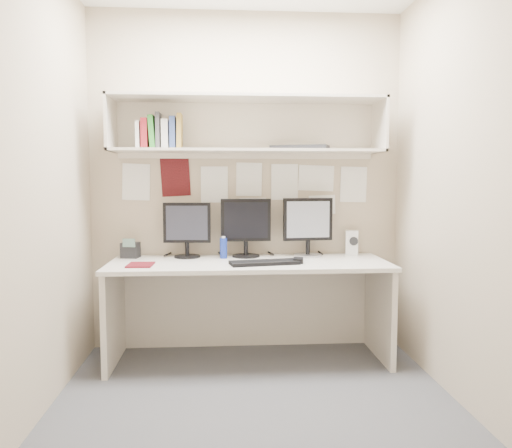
{
  "coord_description": "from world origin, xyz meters",
  "views": [
    {
      "loc": [
        -0.19,
        -2.91,
        1.31
      ],
      "look_at": [
        0.03,
        0.35,
        1.03
      ],
      "focal_mm": 35.0,
      "sensor_mm": 36.0,
      "label": 1
    }
  ],
  "objects": [
    {
      "name": "maroon_notebook",
      "position": [
        -0.75,
        0.51,
        0.74
      ],
      "size": [
        0.18,
        0.21,
        0.01
      ],
      "primitive_type": "cube",
      "rotation": [
        0.0,
        0.0,
        -0.03
      ],
      "color": "#550E16",
      "rests_on": "desk"
    },
    {
      "name": "floor",
      "position": [
        0.0,
        0.0,
        0.0
      ],
      "size": [
        2.4,
        2.0,
        0.01
      ],
      "primitive_type": "cube",
      "color": "#46464B",
      "rests_on": "ground"
    },
    {
      "name": "monitor_left",
      "position": [
        -0.46,
        0.87,
        0.96
      ],
      "size": [
        0.36,
        0.2,
        0.41
      ],
      "rotation": [
        0.0,
        0.0,
        -0.07
      ],
      "color": "black",
      "rests_on": "desk"
    },
    {
      "name": "speaker",
      "position": [
        0.82,
        0.91,
        0.83
      ],
      "size": [
        0.12,
        0.12,
        0.19
      ],
      "rotation": [
        0.0,
        0.0,
        -0.28
      ],
      "color": "silver",
      "rests_on": "desk"
    },
    {
      "name": "desk_phone",
      "position": [
        -0.88,
        0.88,
        0.79
      ],
      "size": [
        0.14,
        0.13,
        0.15
      ],
      "rotation": [
        0.0,
        0.0,
        -0.17
      ],
      "color": "black",
      "rests_on": "desk"
    },
    {
      "name": "keyboard",
      "position": [
        0.1,
        0.51,
        0.74
      ],
      "size": [
        0.5,
        0.25,
        0.02
      ],
      "primitive_type": "cube",
      "rotation": [
        0.0,
        0.0,
        0.18
      ],
      "color": "black",
      "rests_on": "desk"
    },
    {
      "name": "wall_front",
      "position": [
        0.0,
        -1.0,
        1.3
      ],
      "size": [
        2.4,
        0.02,
        2.6
      ],
      "primitive_type": "cube",
      "color": "tan",
      "rests_on": "ground"
    },
    {
      "name": "wall_left",
      "position": [
        -1.2,
        0.0,
        1.3
      ],
      "size": [
        0.02,
        2.0,
        2.6
      ],
      "primitive_type": "cube",
      "color": "tan",
      "rests_on": "ground"
    },
    {
      "name": "overhead_hutch",
      "position": [
        0.0,
        0.86,
        1.72
      ],
      "size": [
        2.0,
        0.38,
        0.4
      ],
      "color": "beige",
      "rests_on": "wall_back"
    },
    {
      "name": "monitor_center",
      "position": [
        -0.01,
        0.87,
        0.97
      ],
      "size": [
        0.38,
        0.21,
        0.44
      ],
      "rotation": [
        0.0,
        0.0,
        0.03
      ],
      "color": "black",
      "rests_on": "desk"
    },
    {
      "name": "desk",
      "position": [
        0.0,
        0.65,
        0.37
      ],
      "size": [
        2.0,
        0.7,
        0.73
      ],
      "color": "beige",
      "rests_on": "floor"
    },
    {
      "name": "hutch_tray",
      "position": [
        0.38,
        0.79,
        1.56
      ],
      "size": [
        0.45,
        0.31,
        0.03
      ],
      "primitive_type": "cube",
      "rotation": [
        0.0,
        0.0,
        -0.38
      ],
      "color": "black",
      "rests_on": "overhead_hutch"
    },
    {
      "name": "mouse",
      "position": [
        0.34,
        0.56,
        0.75
      ],
      "size": [
        0.09,
        0.12,
        0.03
      ],
      "primitive_type": "cube",
      "rotation": [
        0.0,
        0.0,
        -0.17
      ],
      "color": "black",
      "rests_on": "desk"
    },
    {
      "name": "monitor_right",
      "position": [
        0.47,
        0.87,
        0.98
      ],
      "size": [
        0.39,
        0.21,
        0.45
      ],
      "rotation": [
        0.0,
        0.0,
        0.11
      ],
      "color": "#A5A5AA",
      "rests_on": "desk"
    },
    {
      "name": "wall_right",
      "position": [
        1.2,
        0.0,
        1.3
      ],
      "size": [
        0.02,
        2.0,
        2.6
      ],
      "primitive_type": "cube",
      "color": "tan",
      "rests_on": "ground"
    },
    {
      "name": "blue_bottle",
      "position": [
        -0.18,
        0.8,
        0.81
      ],
      "size": [
        0.05,
        0.05,
        0.17
      ],
      "color": "navy",
      "rests_on": "desk"
    },
    {
      "name": "pinned_papers",
      "position": [
        0.0,
        0.99,
        1.25
      ],
      "size": [
        1.92,
        0.01,
        0.48
      ],
      "primitive_type": null,
      "color": "white",
      "rests_on": "wall_back"
    },
    {
      "name": "book_stack",
      "position": [
        -0.64,
        0.81,
        1.66
      ],
      "size": [
        0.32,
        0.16,
        0.26
      ],
      "color": "silver",
      "rests_on": "overhead_hutch"
    },
    {
      "name": "wall_back",
      "position": [
        0.0,
        1.0,
        1.3
      ],
      "size": [
        2.4,
        0.02,
        2.6
      ],
      "primitive_type": "cube",
      "color": "tan",
      "rests_on": "ground"
    }
  ]
}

